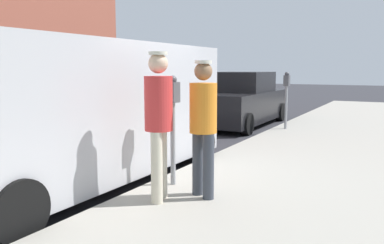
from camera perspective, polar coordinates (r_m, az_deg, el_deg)
name	(u,v)px	position (r m, az deg, el deg)	size (l,w,h in m)	color
ground_plane	(115,176)	(6.86, -10.77, -7.47)	(80.00, 80.00, 0.00)	#2D2D33
sidewalk_slab	(338,205)	(5.46, 19.85, -10.92)	(5.00, 32.00, 0.15)	#9E998E
parking_meter_near	(173,111)	(5.56, -2.74, 1.53)	(0.14, 0.18, 1.52)	gray
parking_meter_far	(287,90)	(11.06, 13.17, 4.37)	(0.14, 0.18, 1.52)	gray
pedestrian_in_orange	(203,120)	(5.01, 1.58, 0.30)	(0.34, 0.34, 1.71)	#383D47
pedestrian_in_red	(159,116)	(4.87, -4.72, 0.87)	(0.34, 0.35, 1.81)	beige
parked_van	(85,109)	(6.39, -14.79, 1.85)	(2.16, 5.21, 2.15)	#BCBCC1
parked_sedan_ahead	(239,101)	(12.63, 6.69, 2.93)	(1.97, 4.41, 1.65)	black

